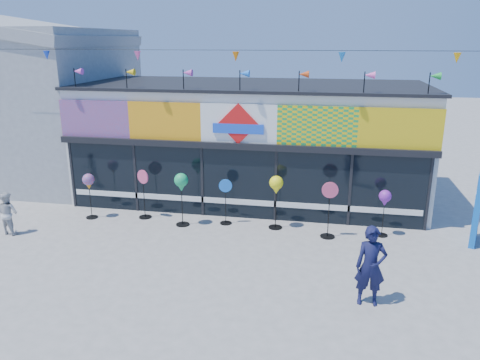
% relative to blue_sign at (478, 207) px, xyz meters
% --- Properties ---
extents(ground, '(80.00, 80.00, 0.00)m').
position_rel_blue_sign_xyz_m(ground, '(-6.99, -2.72, -1.06)').
color(ground, gray).
rests_on(ground, ground).
extents(kite_shop, '(16.00, 5.70, 5.31)m').
position_rel_blue_sign_xyz_m(kite_shop, '(-6.99, 3.22, 0.99)').
color(kite_shop, silver).
rests_on(kite_shop, ground).
extents(neighbour_building, '(8.18, 7.20, 6.87)m').
position_rel_blue_sign_xyz_m(neighbour_building, '(-16.99, 4.28, 2.14)').
color(neighbour_building, '#A1A4A6').
rests_on(neighbour_building, ground).
extents(blue_sign, '(0.49, 1.05, 2.11)m').
position_rel_blue_sign_xyz_m(blue_sign, '(0.00, 0.00, 0.00)').
color(blue_sign, blue).
rests_on(blue_sign, ground).
extents(spinner_0, '(0.38, 0.38, 1.50)m').
position_rel_blue_sign_xyz_m(spinner_0, '(-11.70, -0.24, 0.13)').
color(spinner_0, black).
rests_on(spinner_0, ground).
extents(spinner_1, '(0.43, 0.41, 1.62)m').
position_rel_blue_sign_xyz_m(spinner_1, '(-10.00, 0.10, -0.21)').
color(spinner_1, black).
rests_on(spinner_1, ground).
extents(spinner_2, '(0.43, 0.43, 1.69)m').
position_rel_blue_sign_xyz_m(spinner_2, '(-8.60, -0.29, 0.29)').
color(spinner_2, black).
rests_on(spinner_2, ground).
extents(spinner_3, '(0.41, 0.37, 1.46)m').
position_rel_blue_sign_xyz_m(spinner_3, '(-7.29, 0.08, -0.29)').
color(spinner_3, black).
rests_on(spinner_3, ground).
extents(spinner_4, '(0.42, 0.42, 1.67)m').
position_rel_blue_sign_xyz_m(spinner_4, '(-5.71, 0.01, 0.28)').
color(spinner_4, black).
rests_on(spinner_4, ground).
extents(spinner_5, '(0.48, 0.43, 1.69)m').
position_rel_blue_sign_xyz_m(spinner_5, '(-4.11, -0.40, -0.17)').
color(spinner_5, black).
rests_on(spinner_5, ground).
extents(spinner_6, '(0.36, 0.36, 1.42)m').
position_rel_blue_sign_xyz_m(spinner_6, '(-2.53, -0.00, 0.07)').
color(spinner_6, black).
rests_on(spinner_6, ground).
extents(adult_man, '(0.67, 0.46, 1.81)m').
position_rel_blue_sign_xyz_m(adult_man, '(-3.21, -3.92, -0.16)').
color(adult_man, '#111337').
rests_on(adult_man, ground).
extents(child, '(0.68, 0.45, 1.29)m').
position_rel_blue_sign_xyz_m(child, '(-13.49, -1.88, -0.42)').
color(child, silver).
rests_on(child, ground).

